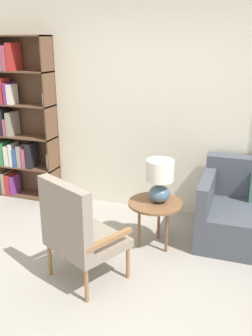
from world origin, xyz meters
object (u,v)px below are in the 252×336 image
Objects in this scene: bookshelf at (17,121)px; side_table at (155,206)px; table_lamp at (160,178)px; armchair at (76,229)px.

side_table is (2.16, -0.76, -0.62)m from bookshelf.
bookshelf is at bearing 160.65° from side_table.
table_lamp is at bearing 36.73° from side_table.
side_table is 0.31m from table_lamp.
table_lamp is (2.19, -0.73, -0.31)m from bookshelf.
bookshelf reaches higher than armchair.
bookshelf reaches higher than table_lamp.
bookshelf is 2.33m from table_lamp.
bookshelf is 2.37m from side_table.
side_table is at bearing 59.89° from armchair.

